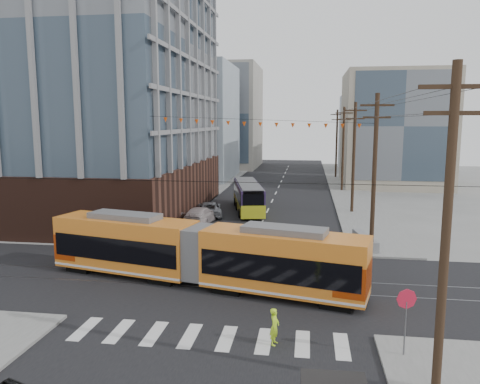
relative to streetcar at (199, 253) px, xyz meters
name	(u,v)px	position (x,y,z in m)	size (l,w,h in m)	color
ground	(221,310)	(1.89, -3.48, -1.79)	(160.00, 160.00, 0.00)	slate
office_building	(46,69)	(-20.11, 19.52, 12.51)	(30.00, 25.00, 28.60)	#381E16
bg_bldg_nw_near	(177,122)	(-15.11, 48.52, 7.21)	(18.00, 16.00, 18.00)	#8C99A5
bg_bldg_ne_near	(394,129)	(17.89, 44.52, 6.21)	(14.00, 14.00, 16.00)	gray
bg_bldg_nw_far	(219,117)	(-12.11, 68.52, 8.21)	(16.00, 18.00, 20.00)	gray
bg_bldg_ne_far	(386,133)	(19.89, 64.52, 5.21)	(16.00, 16.00, 14.00)	#8C99A5
utility_pole_near	(446,236)	(10.39, -9.48, 3.71)	(0.30, 0.30, 11.00)	black
utility_pole_far	(337,144)	(10.39, 52.52, 3.71)	(0.30, 0.30, 11.00)	black
streetcar	(199,253)	(0.00, 0.00, 0.00)	(18.60, 2.62, 3.58)	orange
city_bus	(248,197)	(-0.09, 22.04, -0.29)	(2.29, 10.58, 3.00)	#2C1D43
parked_car_silver	(175,232)	(-4.07, 9.04, -1.07)	(1.53, 4.38, 1.44)	#A0A0A0
parked_car_white	(200,215)	(-3.58, 15.35, -1.03)	(2.15, 5.28, 1.53)	#BFB1B0
parked_car_grey	(209,209)	(-3.48, 18.82, -1.08)	(2.38, 5.16, 1.43)	slate
pedestrian	(275,327)	(4.74, -6.69, -1.01)	(0.57, 0.37, 1.56)	#B6E723
stop_sign	(405,326)	(9.81, -7.10, -0.48)	(0.80, 0.80, 2.63)	red
jersey_barrier	(365,241)	(10.19, 9.41, -1.35)	(0.99, 4.42, 0.88)	slate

